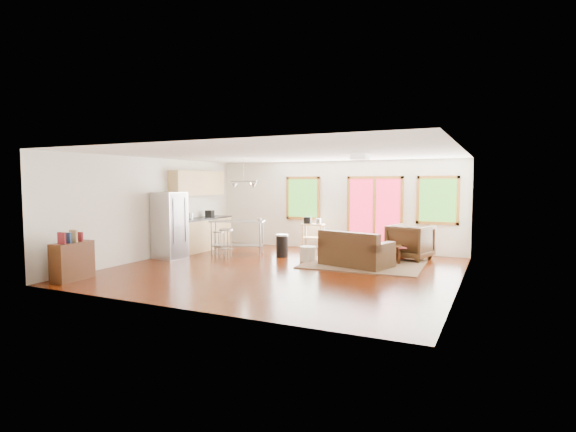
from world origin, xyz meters
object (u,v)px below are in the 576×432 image
at_px(island, 237,231).
at_px(loveseat, 355,253).
at_px(rug, 363,264).
at_px(refrigerator, 170,225).
at_px(coffee_table, 379,247).
at_px(armchair, 410,240).
at_px(kitchen_cart, 312,227).
at_px(ottoman, 365,250).

bearing_deg(island, loveseat, -6.90).
distance_m(rug, island, 3.65).
bearing_deg(refrigerator, rug, 19.68).
distance_m(coffee_table, island, 3.88).
height_order(armchair, refrigerator, refrigerator).
distance_m(armchair, island, 4.61).
bearing_deg(refrigerator, island, 53.37).
bearing_deg(refrigerator, kitchen_cart, 51.61).
xyz_separation_m(refrigerator, kitchen_cart, (2.80, 2.92, -0.20)).
relative_size(island, kitchen_cart, 1.64).
relative_size(rug, coffee_table, 2.25).
height_order(island, kitchen_cart, kitchen_cart).
height_order(rug, coffee_table, coffee_table).
height_order(armchair, island, armchair).
bearing_deg(loveseat, refrigerator, -152.94).
xyz_separation_m(coffee_table, armchair, (0.62, 0.73, 0.13)).
distance_m(coffee_table, armchair, 0.97).
relative_size(armchair, island, 0.63).
distance_m(loveseat, island, 3.52).
distance_m(coffee_table, ottoman, 0.68).
relative_size(coffee_table, island, 0.77).
distance_m(loveseat, ottoman, 1.27).
height_order(coffee_table, armchair, armchair).
relative_size(coffee_table, kitchen_cart, 1.26).
relative_size(loveseat, kitchen_cart, 1.83).
bearing_deg(refrigerator, armchair, 28.72).
xyz_separation_m(island, kitchen_cart, (1.59, 1.58, 0.02)).
relative_size(loveseat, island, 1.12).
distance_m(ottoman, kitchen_cart, 1.98).
bearing_deg(rug, coffee_table, 62.07).
relative_size(refrigerator, island, 1.09).
height_order(loveseat, island, island).
height_order(rug, loveseat, loveseat).
bearing_deg(loveseat, rug, 86.40).
height_order(coffee_table, refrigerator, refrigerator).
height_order(loveseat, kitchen_cart, kitchen_cart).
relative_size(rug, refrigerator, 1.60).
relative_size(coffee_table, ottoman, 1.88).
height_order(coffee_table, ottoman, same).
bearing_deg(armchair, kitchen_cart, 5.36).
bearing_deg(loveseat, island, -170.98).
bearing_deg(ottoman, kitchen_cart, 157.30).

